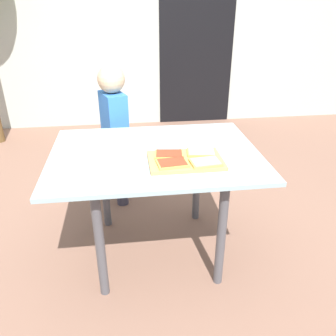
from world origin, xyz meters
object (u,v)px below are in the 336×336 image
(pizza_slice_far_right, at_px, (201,152))
(pizza_slice_near_left, at_px, (172,163))
(cutting_board, at_px, (186,161))
(pizza_slice_near_right, at_px, (206,162))
(pizza_slice_far_left, at_px, (169,154))
(child_left, at_px, (115,126))
(dining_table, at_px, (155,166))
(plate_white_left, at_px, (115,153))
(plate_white_right, at_px, (195,144))

(pizza_slice_far_right, distance_m, pizza_slice_near_left, 0.21)
(cutting_board, distance_m, pizza_slice_near_right, 0.12)
(pizza_slice_near_right, bearing_deg, pizza_slice_far_left, 145.09)
(child_left, bearing_deg, dining_table, -70.07)
(pizza_slice_near_left, distance_m, pizza_slice_near_right, 0.17)
(cutting_board, relative_size, pizza_slice_near_left, 2.38)
(pizza_slice_near_right, relative_size, plate_white_left, 0.68)
(dining_table, distance_m, pizza_slice_near_left, 0.25)
(cutting_board, distance_m, pizza_slice_far_right, 0.11)
(pizza_slice_far_left, distance_m, child_left, 0.81)
(child_left, bearing_deg, cutting_board, -64.32)
(pizza_slice_far_left, relative_size, pizza_slice_near_left, 1.01)
(pizza_slice_near_left, bearing_deg, pizza_slice_far_left, 90.87)
(cutting_board, distance_m, plate_white_left, 0.40)
(cutting_board, height_order, pizza_slice_near_right, pizza_slice_near_right)
(pizza_slice_near_right, bearing_deg, plate_white_right, 88.39)
(child_left, bearing_deg, pizza_slice_near_left, -70.37)
(cutting_board, distance_m, pizza_slice_far_left, 0.10)
(plate_white_right, distance_m, child_left, 0.75)
(plate_white_left, bearing_deg, pizza_slice_near_left, -36.46)
(pizza_slice_far_left, distance_m, pizza_slice_near_right, 0.21)
(pizza_slice_far_left, relative_size, plate_white_left, 0.69)
(pizza_slice_far_right, height_order, plate_white_left, pizza_slice_far_right)
(child_left, bearing_deg, pizza_slice_far_left, -67.90)
(dining_table, distance_m, cutting_board, 0.23)
(cutting_board, distance_m, pizza_slice_near_left, 0.10)
(pizza_slice_far_left, relative_size, plate_white_right, 0.69)
(pizza_slice_far_left, height_order, plate_white_right, pizza_slice_far_left)
(pizza_slice_far_right, relative_size, child_left, 0.16)
(pizza_slice_near_right, bearing_deg, plate_white_left, 153.79)
(cutting_board, relative_size, plate_white_left, 1.63)
(cutting_board, relative_size, pizza_slice_far_left, 2.36)
(dining_table, height_order, pizza_slice_far_right, pizza_slice_far_right)
(dining_table, height_order, pizza_slice_near_right, pizza_slice_near_right)
(plate_white_right, bearing_deg, pizza_slice_near_right, -91.61)
(pizza_slice_near_right, relative_size, child_left, 0.15)
(pizza_slice_far_right, bearing_deg, plate_white_left, 167.73)
(dining_table, height_order, plate_white_right, plate_white_right)
(pizza_slice_far_right, bearing_deg, pizza_slice_far_left, -178.00)
(plate_white_right, relative_size, child_left, 0.22)
(cutting_board, relative_size, pizza_slice_near_right, 2.38)
(cutting_board, height_order, pizza_slice_near_left, pizza_slice_near_left)
(pizza_slice_far_right, bearing_deg, plate_white_right, 88.95)
(pizza_slice_near_right, height_order, child_left, child_left)
(pizza_slice_near_right, distance_m, child_left, 0.99)
(plate_white_left, height_order, plate_white_right, same)
(pizza_slice_near_left, bearing_deg, plate_white_right, 58.07)
(dining_table, bearing_deg, cutting_board, -44.89)
(pizza_slice_near_right, bearing_deg, cutting_board, 142.95)
(pizza_slice_far_right, bearing_deg, cutting_board, -149.39)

